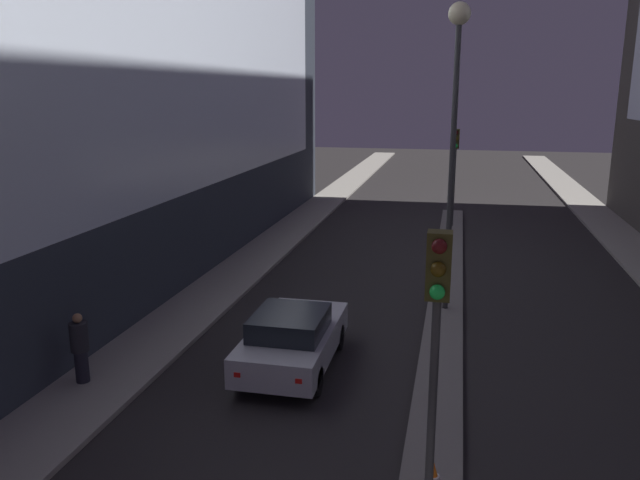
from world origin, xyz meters
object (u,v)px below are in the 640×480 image
pedestrian_on_left_sidewalk (80,347)px  street_lamp (456,93)px  car_left_lane (293,338)px  traffic_light_mid (455,156)px  traffic_light_near (436,322)px

pedestrian_on_left_sidewalk → street_lamp: bearing=40.5°
street_lamp → pedestrian_on_left_sidewalk: bearing=-139.5°
street_lamp → car_left_lane: 8.06m
car_left_lane → traffic_light_mid: bearing=78.2°
traffic_light_near → pedestrian_on_left_sidewalk: bearing=155.9°
traffic_light_mid → street_lamp: bearing=-90.0°
street_lamp → car_left_lane: size_ratio=2.09×
traffic_light_mid → street_lamp: 12.06m
street_lamp → pedestrian_on_left_sidewalk: (-7.73, -6.61, -5.41)m
pedestrian_on_left_sidewalk → traffic_light_mid: bearing=67.1°
street_lamp → traffic_light_mid: bearing=90.0°
traffic_light_mid → traffic_light_near: bearing=-90.0°
pedestrian_on_left_sidewalk → car_left_lane: bearing=24.1°
street_lamp → car_left_lane: bearing=-126.1°
traffic_light_near → traffic_light_mid: same height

